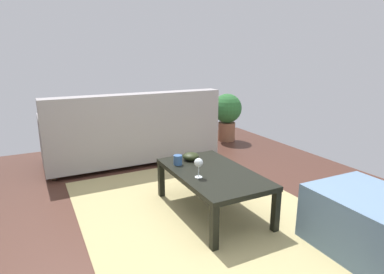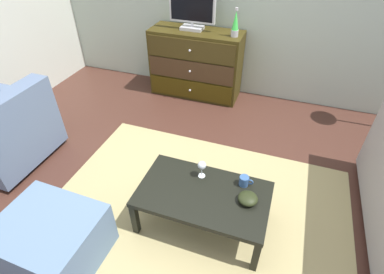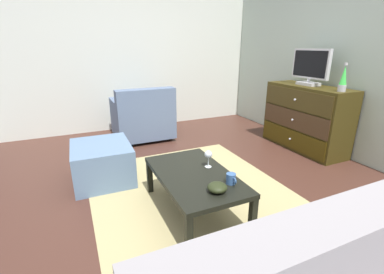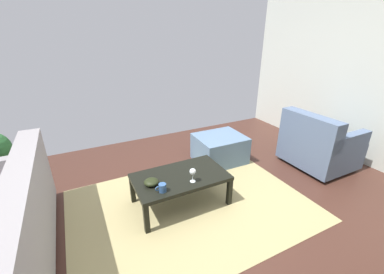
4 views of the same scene
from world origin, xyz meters
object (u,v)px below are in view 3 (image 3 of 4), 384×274
object	(u,v)px
coffee_table	(194,178)
armchair	(143,118)
ottoman	(102,162)
dresser	(305,118)
bowl_decorative	(217,187)
wine_glass	(208,155)
lava_lamp	(343,79)
tv	(310,67)
mug	(231,179)

from	to	relation	value
coffee_table	armchair	xyz separation A→B (m)	(-2.12, 0.10, 0.01)
armchair	ottoman	bearing A→B (deg)	-33.10
dresser	armchair	world-z (taller)	dresser
dresser	bowl_decorative	distance (m)	2.33
wine_glass	lava_lamp	bearing A→B (deg)	96.17
dresser	armchair	distance (m)	2.39
ottoman	dresser	bearing A→B (deg)	86.28
tv	wine_glass	xyz separation A→B (m)	(0.77, -1.93, -0.66)
dresser	wine_glass	world-z (taller)	dresser
ottoman	bowl_decorative	bearing A→B (deg)	28.15
tv	coffee_table	distance (m)	2.40
wine_glass	bowl_decorative	xyz separation A→B (m)	(0.41, -0.14, -0.08)
mug	dresser	bearing A→B (deg)	119.15
dresser	mug	world-z (taller)	dresser
coffee_table	ottoman	bearing A→B (deg)	-145.14
tv	wine_glass	distance (m)	2.18
bowl_decorative	armchair	size ratio (longest dim) A/B	0.18
mug	armchair	world-z (taller)	armchair
tv	dresser	bearing A→B (deg)	-21.28
lava_lamp	armchair	size ratio (longest dim) A/B	0.38
dresser	tv	world-z (taller)	tv
bowl_decorative	armchair	world-z (taller)	armchair
ottoman	tv	bearing A→B (deg)	87.59
tv	mug	size ratio (longest dim) A/B	5.15
mug	bowl_decorative	distance (m)	0.17
wine_glass	mug	distance (m)	0.36
armchair	wine_glass	bearing A→B (deg)	1.86
tv	bowl_decorative	world-z (taller)	tv
wine_glass	tv	bearing A→B (deg)	111.62
lava_lamp	coffee_table	world-z (taller)	lava_lamp
armchair	ottoman	world-z (taller)	armchair
tv	wine_glass	bearing A→B (deg)	-68.38
dresser	coffee_table	size ratio (longest dim) A/B	1.17
coffee_table	dresser	bearing A→B (deg)	110.41
armchair	lava_lamp	bearing A→B (deg)	46.20
dresser	bowl_decorative	size ratio (longest dim) A/B	8.00
lava_lamp	ottoman	size ratio (longest dim) A/B	0.47
tv	coffee_table	world-z (taller)	tv
dresser	ottoman	distance (m)	2.76
armchair	ottoman	size ratio (longest dim) A/B	1.23
coffee_table	bowl_decorative	world-z (taller)	bowl_decorative
lava_lamp	bowl_decorative	xyz separation A→B (m)	(0.61, -2.00, -0.64)
tv	coffee_table	bearing A→B (deg)	-68.34
tv	armchair	xyz separation A→B (m)	(-1.29, -2.00, -0.80)
armchair	ottoman	xyz separation A→B (m)	(1.17, -0.76, -0.13)
lava_lamp	wine_glass	bearing A→B (deg)	-83.83
mug	coffee_table	bearing A→B (deg)	-146.15
bowl_decorative	ottoman	bearing A→B (deg)	-151.85
mug	armchair	bearing A→B (deg)	-177.93
wine_glass	armchair	xyz separation A→B (m)	(-2.05, -0.07, -0.15)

